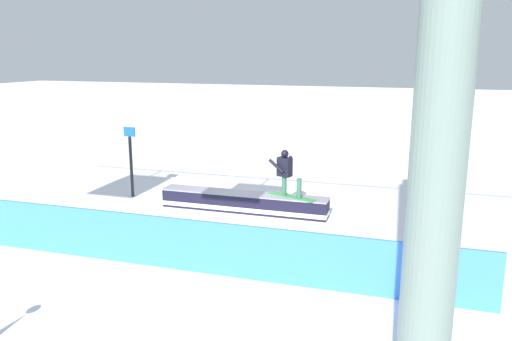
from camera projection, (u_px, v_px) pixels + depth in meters
ground_plane at (244, 211)px, 15.24m from camera, size 120.00×120.00×0.00m
grind_box at (244, 203)px, 15.18m from camera, size 5.07×0.76×0.57m
snowboarder at (287, 172)px, 14.63m from camera, size 1.55×0.77×1.35m
safety_fence at (173, 243)px, 11.04m from camera, size 13.04×0.35×1.16m
trail_marker at (131, 160)px, 16.56m from camera, size 0.40×0.10×2.30m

